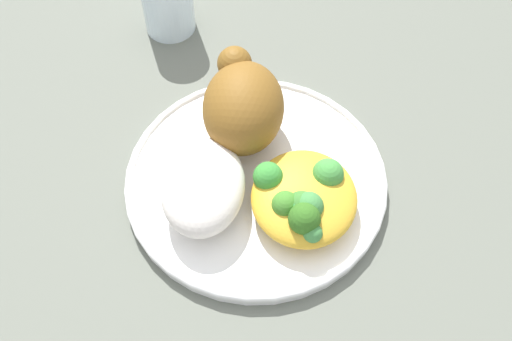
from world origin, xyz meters
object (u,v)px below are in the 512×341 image
Objects in this scene: rice_pile at (203,186)px; mac_cheese_with_broccoli at (303,198)px; roasted_chicken at (243,105)px; plate at (256,180)px.

rice_pile is 0.09m from mac_cheese_with_broccoli.
mac_cheese_with_broccoli is at bearing -91.76° from rice_pile.
roasted_chicken is at bearing 35.10° from mac_cheese_with_broccoli.
plate is 2.41× the size of rice_pile.
rice_pile is 1.00× the size of mac_cheese_with_broccoli.
mac_cheese_with_broccoli is (-0.09, -0.06, -0.02)m from roasted_chicken.
mac_cheese_with_broccoli is at bearing -125.60° from plate.
roasted_chicken is at bearing -19.39° from rice_pile.
mac_cheese_with_broccoli is (-0.03, -0.05, 0.03)m from plate.
rice_pile is (-0.09, 0.03, -0.02)m from roasted_chicken.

